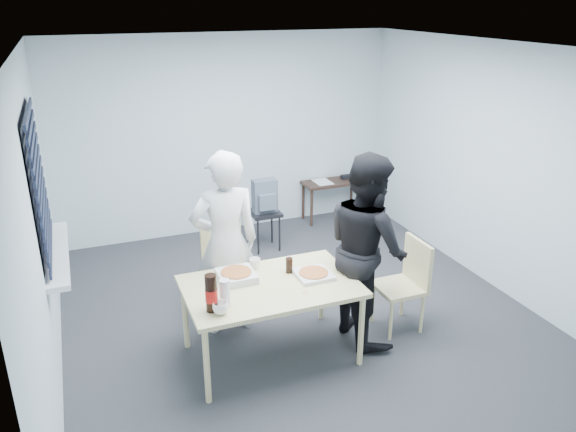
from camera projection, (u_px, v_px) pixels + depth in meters
name	position (u px, v px, depth m)	size (l,w,h in m)	color
room	(43.00, 195.00, 4.74)	(5.00, 5.00, 5.00)	#2B2C30
dining_table	(271.00, 291.00, 4.80)	(1.47, 0.93, 0.71)	#F1E29A
chair_far	(224.00, 260.00, 5.68)	(0.42, 0.42, 0.89)	#F1E29A
chair_right	(407.00, 278.00, 5.31)	(0.42, 0.42, 0.89)	#F1E29A
person_white	(226.00, 244.00, 5.15)	(0.65, 0.42, 1.77)	silver
person_black	(367.00, 248.00, 5.07)	(0.86, 0.47, 1.77)	black
side_table	(332.00, 187.00, 7.96)	(0.85, 0.38, 0.57)	#372219
stool	(265.00, 220.00, 7.03)	(0.36, 0.36, 0.50)	black
backpack	(265.00, 196.00, 6.91)	(0.30, 0.22, 0.41)	slate
pizza_box_a	(236.00, 276.00, 4.85)	(0.31, 0.31, 0.08)	silver
pizza_box_b	(313.00, 274.00, 4.91)	(0.30, 0.30, 0.04)	silver
mug_a	(220.00, 308.00, 4.32)	(0.12, 0.12, 0.10)	white
mug_b	(255.00, 263.00, 5.05)	(0.10, 0.10, 0.09)	white
cola_glass	(289.00, 265.00, 4.96)	(0.06, 0.06, 0.14)	black
soda_bottle	(211.00, 294.00, 4.33)	(0.10, 0.10, 0.31)	black
plastic_cups	(225.00, 291.00, 4.46)	(0.09, 0.09, 0.20)	silver
rubber_band	(305.00, 293.00, 4.64)	(0.05, 0.05, 0.00)	red
papers	(323.00, 182.00, 7.88)	(0.23, 0.31, 0.01)	white
black_box	(346.00, 177.00, 8.02)	(0.13, 0.09, 0.05)	black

